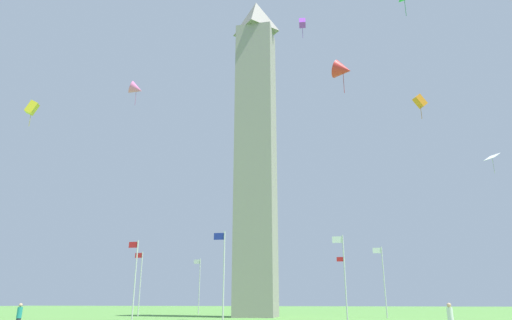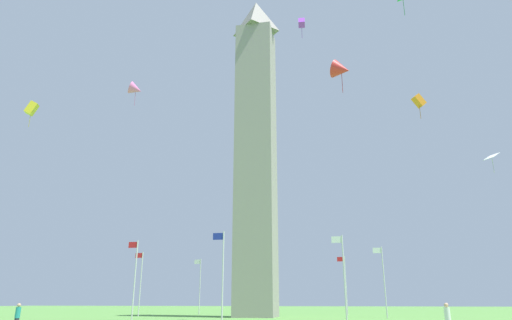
% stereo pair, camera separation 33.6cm
% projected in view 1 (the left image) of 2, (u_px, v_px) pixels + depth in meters
% --- Properties ---
extents(ground_plane, '(260.00, 260.00, 0.00)m').
position_uv_depth(ground_plane, '(256.00, 317.00, 53.78)').
color(ground_plane, '#548C3D').
extents(obelisk_monument, '(5.01, 5.01, 45.57)m').
position_uv_depth(obelisk_monument, '(256.00, 142.00, 60.74)').
color(obelisk_monument, gray).
rests_on(obelisk_monument, ground).
extents(flagpole_n, '(1.12, 0.14, 8.17)m').
position_uv_depth(flagpole_n, '(140.00, 280.00, 57.99)').
color(flagpole_n, silver).
rests_on(flagpole_n, ground).
extents(flagpole_ne, '(1.12, 0.14, 8.17)m').
position_uv_depth(flagpole_ne, '(135.00, 276.00, 46.93)').
color(flagpole_ne, silver).
rests_on(flagpole_ne, ground).
extents(flagpole_e, '(1.12, 0.14, 8.17)m').
position_uv_depth(flagpole_e, '(223.00, 272.00, 40.69)').
color(flagpole_e, silver).
rests_on(flagpole_e, ground).
extents(flagpole_se, '(1.12, 0.14, 8.17)m').
position_uv_depth(flagpole_se, '(344.00, 273.00, 42.93)').
color(flagpole_se, silver).
rests_on(flagpole_se, ground).
extents(flagpole_s, '(1.12, 0.14, 8.17)m').
position_uv_depth(flagpole_s, '(383.00, 278.00, 52.33)').
color(flagpole_s, silver).
rests_on(flagpole_s, ground).
extents(flagpole_sw, '(1.12, 0.14, 8.17)m').
position_uv_depth(flagpole_sw, '(345.00, 282.00, 63.39)').
color(flagpole_sw, silver).
rests_on(flagpole_sw, ground).
extents(flagpole_w, '(1.12, 0.14, 8.17)m').
position_uv_depth(flagpole_w, '(274.00, 284.00, 69.63)').
color(flagpole_w, silver).
rests_on(flagpole_w, ground).
extents(flagpole_nw, '(1.12, 0.14, 8.17)m').
position_uv_depth(flagpole_nw, '(199.00, 283.00, 67.39)').
color(flagpole_nw, silver).
rests_on(flagpole_nw, ground).
extents(person_white_shirt, '(0.32, 0.32, 1.78)m').
position_uv_depth(person_white_shirt, '(451.00, 320.00, 24.67)').
color(person_white_shirt, '#2D2D38').
rests_on(person_white_shirt, ground).
extents(person_teal_shirt, '(0.32, 0.32, 1.74)m').
position_uv_depth(person_teal_shirt, '(19.00, 317.00, 28.97)').
color(person_teal_shirt, '#2D2D38').
rests_on(person_teal_shirt, ground).
extents(kite_purple_box, '(0.80, 1.35, 2.67)m').
position_uv_depth(kite_purple_box, '(302.00, 23.00, 49.48)').
color(kite_purple_box, purple).
extents(kite_orange_box, '(1.31, 1.06, 2.32)m').
position_uv_depth(kite_orange_box, '(420.00, 101.00, 39.21)').
color(kite_orange_box, orange).
extents(kite_white_diamond, '(1.47, 1.51, 1.90)m').
position_uv_depth(kite_white_diamond, '(492.00, 157.00, 41.21)').
color(kite_white_diamond, white).
extents(kite_yellow_box, '(1.38, 1.10, 2.76)m').
position_uv_depth(kite_yellow_box, '(32.00, 108.00, 44.50)').
color(kite_yellow_box, yellow).
extents(kite_red_delta, '(2.19, 1.97, 3.15)m').
position_uv_depth(kite_red_delta, '(343.00, 70.00, 37.65)').
color(kite_red_delta, red).
extents(kite_pink_delta, '(2.01, 1.88, 2.77)m').
position_uv_depth(kite_pink_delta, '(136.00, 89.00, 47.81)').
color(kite_pink_delta, pink).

